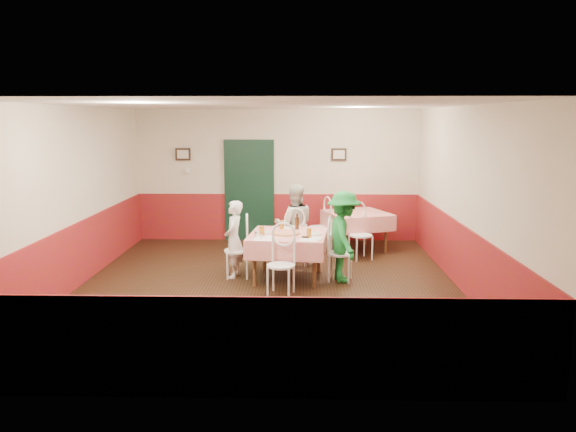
{
  "coord_description": "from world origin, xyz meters",
  "views": [
    {
      "loc": [
        0.52,
        -8.41,
        2.62
      ],
      "look_at": [
        0.3,
        0.5,
        1.05
      ],
      "focal_mm": 35.0,
      "sensor_mm": 36.0,
      "label": 1
    }
  ],
  "objects_px": {
    "second_table": "(357,231)",
    "chair_near": "(281,266)",
    "chair_left": "(237,251)",
    "diner_left": "(234,239)",
    "main_table": "(288,257)",
    "diner_far": "(294,225)",
    "chair_second_b": "(361,235)",
    "beer_bottle": "(297,222)",
    "wallet": "(305,237)",
    "chair_far": "(294,241)",
    "diner_right": "(344,236)",
    "chair_right": "(340,254)",
    "pizza": "(286,233)",
    "chair_second_a": "(319,227)",
    "glass_b": "(309,233)",
    "glass_c": "(282,225)",
    "glass_a": "(262,231)"
  },
  "relations": [
    {
      "from": "beer_bottle",
      "to": "diner_far",
      "type": "xyz_separation_m",
      "value": [
        -0.05,
        0.53,
        -0.15
      ]
    },
    {
      "from": "wallet",
      "to": "diner_far",
      "type": "relative_size",
      "value": 0.08
    },
    {
      "from": "chair_second_a",
      "to": "diner_left",
      "type": "distance_m",
      "value": 2.5
    },
    {
      "from": "chair_far",
      "to": "glass_c",
      "type": "relative_size",
      "value": 6.68
    },
    {
      "from": "chair_second_b",
      "to": "glass_b",
      "type": "distance_m",
      "value": 1.95
    },
    {
      "from": "second_table",
      "to": "chair_right",
      "type": "distance_m",
      "value": 2.24
    },
    {
      "from": "chair_right",
      "to": "glass_a",
      "type": "distance_m",
      "value": 1.32
    },
    {
      "from": "glass_a",
      "to": "second_table",
      "type": "bearing_deg",
      "value": 53.05
    },
    {
      "from": "diner_right",
      "to": "beer_bottle",
      "type": "bearing_deg",
      "value": 50.52
    },
    {
      "from": "wallet",
      "to": "diner_right",
      "type": "xyz_separation_m",
      "value": [
        0.61,
        0.22,
        -0.04
      ]
    },
    {
      "from": "glass_b",
      "to": "diner_left",
      "type": "height_order",
      "value": "diner_left"
    },
    {
      "from": "chair_right",
      "to": "wallet",
      "type": "distance_m",
      "value": 0.69
    },
    {
      "from": "chair_right",
      "to": "pizza",
      "type": "distance_m",
      "value": 0.94
    },
    {
      "from": "pizza",
      "to": "diner_left",
      "type": "xyz_separation_m",
      "value": [
        -0.86,
        0.13,
        -0.13
      ]
    },
    {
      "from": "beer_bottle",
      "to": "chair_left",
      "type": "bearing_deg",
      "value": -164.36
    },
    {
      "from": "glass_c",
      "to": "pizza",
      "type": "bearing_deg",
      "value": -79.06
    },
    {
      "from": "main_table",
      "to": "diner_far",
      "type": "xyz_separation_m",
      "value": [
        0.09,
        0.9,
        0.36
      ]
    },
    {
      "from": "wallet",
      "to": "diner_right",
      "type": "relative_size",
      "value": 0.07
    },
    {
      "from": "glass_b",
      "to": "chair_near",
      "type": "bearing_deg",
      "value": -126.63
    },
    {
      "from": "second_table",
      "to": "pizza",
      "type": "xyz_separation_m",
      "value": [
        -1.36,
        -2.14,
        0.4
      ]
    },
    {
      "from": "main_table",
      "to": "diner_right",
      "type": "relative_size",
      "value": 0.83
    },
    {
      "from": "wallet",
      "to": "main_table",
      "type": "bearing_deg",
      "value": 137.74
    },
    {
      "from": "chair_left",
      "to": "pizza",
      "type": "height_order",
      "value": "chair_left"
    },
    {
      "from": "diner_left",
      "to": "glass_b",
      "type": "bearing_deg",
      "value": 79.14
    },
    {
      "from": "pizza",
      "to": "beer_bottle",
      "type": "xyz_separation_m",
      "value": [
        0.18,
        0.4,
        0.11
      ]
    },
    {
      "from": "main_table",
      "to": "diner_far",
      "type": "height_order",
      "value": "diner_far"
    },
    {
      "from": "chair_far",
      "to": "chair_second_b",
      "type": "distance_m",
      "value": 1.34
    },
    {
      "from": "chair_near",
      "to": "diner_left",
      "type": "relative_size",
      "value": 0.7
    },
    {
      "from": "second_table",
      "to": "glass_b",
      "type": "relative_size",
      "value": 7.82
    },
    {
      "from": "chair_second_b",
      "to": "diner_right",
      "type": "relative_size",
      "value": 0.61
    },
    {
      "from": "second_table",
      "to": "wallet",
      "type": "xyz_separation_m",
      "value": [
        -1.04,
        -2.41,
        0.4
      ]
    },
    {
      "from": "wallet",
      "to": "chair_second_b",
      "type": "bearing_deg",
      "value": 63.61
    },
    {
      "from": "chair_far",
      "to": "second_table",
      "type": "bearing_deg",
      "value": -140.74
    },
    {
      "from": "chair_near",
      "to": "beer_bottle",
      "type": "bearing_deg",
      "value": 91.34
    },
    {
      "from": "chair_left",
      "to": "diner_left",
      "type": "xyz_separation_m",
      "value": [
        -0.05,
        0.01,
        0.19
      ]
    },
    {
      "from": "chair_left",
      "to": "beer_bottle",
      "type": "relative_size",
      "value": 3.72
    },
    {
      "from": "chair_far",
      "to": "beer_bottle",
      "type": "distance_m",
      "value": 0.65
    },
    {
      "from": "chair_right",
      "to": "main_table",
      "type": "bearing_deg",
      "value": 95.05
    },
    {
      "from": "glass_c",
      "to": "chair_second_a",
      "type": "bearing_deg",
      "value": 68.02
    },
    {
      "from": "second_table",
      "to": "chair_second_b",
      "type": "distance_m",
      "value": 0.75
    },
    {
      "from": "second_table",
      "to": "chair_near",
      "type": "distance_m",
      "value": 3.27
    },
    {
      "from": "chair_second_a",
      "to": "pizza",
      "type": "distance_m",
      "value": 2.25
    },
    {
      "from": "second_table",
      "to": "wallet",
      "type": "bearing_deg",
      "value": -113.42
    },
    {
      "from": "glass_b",
      "to": "diner_far",
      "type": "xyz_separation_m",
      "value": [
        -0.25,
        1.18,
        -0.1
      ]
    },
    {
      "from": "second_table",
      "to": "beer_bottle",
      "type": "xyz_separation_m",
      "value": [
        -1.18,
        -1.74,
        0.51
      ]
    },
    {
      "from": "diner_far",
      "to": "diner_right",
      "type": "height_order",
      "value": "diner_right"
    },
    {
      "from": "beer_bottle",
      "to": "diner_right",
      "type": "bearing_deg",
      "value": -31.05
    },
    {
      "from": "chair_near",
      "to": "diner_right",
      "type": "bearing_deg",
      "value": 49.69
    },
    {
      "from": "chair_second_a",
      "to": "diner_far",
      "type": "height_order",
      "value": "diner_far"
    },
    {
      "from": "chair_second_b",
      "to": "beer_bottle",
      "type": "distance_m",
      "value": 1.6
    }
  ]
}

